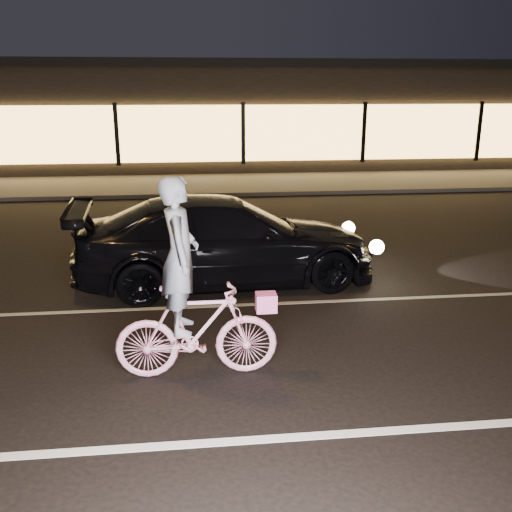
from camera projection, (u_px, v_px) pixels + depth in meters
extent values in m
plane|color=black|center=(354.00, 361.00, 7.01)|extent=(90.00, 90.00, 0.00)
cube|color=silver|center=(396.00, 430.00, 5.58)|extent=(60.00, 0.12, 0.01)
cube|color=gray|center=(318.00, 302.00, 8.91)|extent=(60.00, 0.10, 0.01)
cube|color=#383533|center=(248.00, 184.00, 19.37)|extent=(30.00, 4.00, 0.12)
cube|color=black|center=(234.00, 116.00, 24.53)|extent=(25.00, 8.00, 4.00)
cube|color=black|center=(234.00, 66.00, 23.94)|extent=(25.40, 8.40, 0.30)
cube|color=#FCB958|center=(243.00, 133.00, 20.74)|extent=(23.00, 0.15, 2.00)
cube|color=black|center=(117.00, 135.00, 20.18)|extent=(0.15, 0.08, 2.20)
cube|color=black|center=(243.00, 133.00, 20.66)|extent=(0.15, 0.08, 2.20)
cube|color=black|center=(364.00, 132.00, 21.15)|extent=(0.15, 0.08, 2.20)
cube|color=black|center=(479.00, 131.00, 21.63)|extent=(0.15, 0.08, 2.20)
imported|color=#E7357D|center=(197.00, 331.00, 6.50)|extent=(1.86, 0.52, 1.12)
imported|color=silver|center=(180.00, 255.00, 6.23)|extent=(0.42, 0.64, 1.76)
cube|color=#EE3FAC|center=(266.00, 302.00, 6.50)|extent=(0.23, 0.19, 0.21)
imported|color=black|center=(226.00, 241.00, 9.63)|extent=(5.23, 2.48, 1.47)
sphere|color=#FFF2BF|center=(348.00, 228.00, 10.74)|extent=(0.25, 0.25, 0.25)
sphere|color=#FFF2BF|center=(377.00, 247.00, 9.47)|extent=(0.25, 0.25, 0.25)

